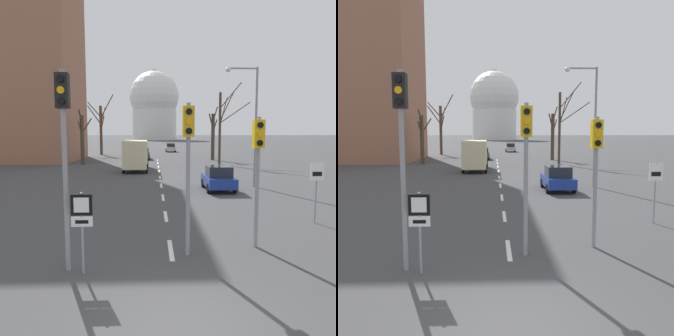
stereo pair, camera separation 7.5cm
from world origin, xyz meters
The scene contains 27 objects.
ground_plane centered at (0.00, 0.00, 0.00)m, with size 800.00×800.00×0.00m, color #424244.
lane_stripe_0 centered at (0.00, 4.64, 0.00)m, with size 0.16×2.00×0.01m, color silver.
lane_stripe_1 centered at (0.00, 9.14, 0.00)m, with size 0.16×2.00×0.01m, color silver.
lane_stripe_2 centered at (0.00, 13.64, 0.00)m, with size 0.16×2.00×0.01m, color silver.
lane_stripe_3 centered at (0.00, 18.14, 0.00)m, with size 0.16×2.00×0.01m, color silver.
lane_stripe_4 centered at (0.00, 22.64, 0.00)m, with size 0.16×2.00×0.01m, color silver.
lane_stripe_5 centered at (0.00, 27.14, 0.00)m, with size 0.16×2.00×0.01m, color silver.
lane_stripe_6 centered at (0.00, 31.64, 0.00)m, with size 0.16×2.00×0.01m, color silver.
lane_stripe_7 centered at (0.00, 36.14, 0.00)m, with size 0.16×2.00×0.01m, color silver.
lane_stripe_8 centered at (0.00, 40.64, 0.00)m, with size 0.16×2.00×0.01m, color silver.
traffic_signal_near_left centered at (-3.07, 3.13, 3.95)m, with size 0.36×0.34×5.72m.
traffic_signal_centre_tall centered at (0.53, 4.16, 3.43)m, with size 0.36×0.34×4.92m.
traffic_signal_near_right centered at (2.98, 4.81, 3.17)m, with size 0.36×0.34×4.52m.
route_sign_post centered at (-2.58, 2.87, 1.59)m, with size 0.60×0.08×2.34m.
speed_limit_sign centered at (6.54, 7.67, 1.84)m, with size 0.60×0.08×2.72m.
street_lamp_right centered at (6.38, 17.24, 5.25)m, with size 2.34×0.36×8.56m.
sedan_near_left centered at (2.93, 60.19, 0.87)m, with size 1.98×4.13×1.73m.
sedan_near_right centered at (-3.31, 47.98, 0.81)m, with size 1.98×4.19×1.58m.
sedan_mid_centre centered at (-2.04, 42.06, 0.86)m, with size 1.87×4.30×1.73m.
sedan_far_left centered at (3.90, 16.01, 0.84)m, with size 1.94×3.81×1.70m.
delivery_truck centered at (-2.37, 27.96, 1.70)m, with size 2.44×7.20×3.14m.
bare_tree_left_near centered at (-9.32, 34.75, 3.34)m, with size 1.66×3.76×6.67m.
bare_tree_right_near centered at (7.90, 34.39, 4.93)m, with size 3.99×3.66×9.87m.
bare_tree_left_far centered at (-9.84, 52.69, 4.96)m, with size 4.76×5.75×10.54m.
bare_tree_right_far centered at (7.97, 40.53, 3.57)m, with size 1.73×2.45×7.69m.
capitol_dome centered at (0.00, 164.59, 17.40)m, with size 25.28×25.28×35.71m.
apartment_block_left centered at (-20.35, 41.28, 14.35)m, with size 18.00×14.00×28.70m, color #9E664C.
Camera 2 is at (-0.50, -6.15, 4.01)m, focal length 35.00 mm.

